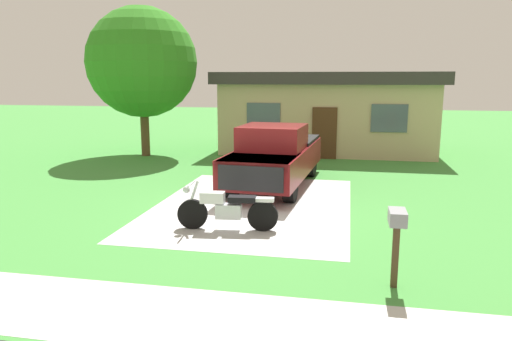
# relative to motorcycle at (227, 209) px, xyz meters

# --- Properties ---
(ground_plane) EXTENTS (80.00, 80.00, 0.00)m
(ground_plane) POSITION_rel_motorcycle_xyz_m (0.17, 2.09, -0.47)
(ground_plane) COLOR #428E3C
(driveway_pad) EXTENTS (4.98, 7.02, 0.01)m
(driveway_pad) POSITION_rel_motorcycle_xyz_m (0.17, 2.09, -0.47)
(driveway_pad) COLOR #BBBBBB
(driveway_pad) RESTS_ON ground
(sidewalk_strip) EXTENTS (36.00, 1.80, 0.01)m
(sidewalk_strip) POSITION_rel_motorcycle_xyz_m (0.17, -3.91, -0.47)
(sidewalk_strip) COLOR beige
(sidewalk_strip) RESTS_ON ground
(motorcycle) EXTENTS (2.21, 0.70, 1.09)m
(motorcycle) POSITION_rel_motorcycle_xyz_m (0.00, 0.00, 0.00)
(motorcycle) COLOR black
(motorcycle) RESTS_ON ground
(pickup_truck) EXTENTS (2.41, 5.75, 1.90)m
(pickup_truck) POSITION_rel_motorcycle_xyz_m (0.39, 4.52, 0.48)
(pickup_truck) COLOR black
(pickup_truck) RESTS_ON ground
(mailbox) EXTENTS (0.26, 0.48, 1.26)m
(mailbox) POSITION_rel_motorcycle_xyz_m (3.34, -2.31, 0.51)
(mailbox) COLOR #4C3823
(mailbox) RESTS_ON ground
(shade_tree) EXTENTS (4.53, 4.53, 6.16)m
(shade_tree) POSITION_rel_motorcycle_xyz_m (-5.94, 9.20, 3.42)
(shade_tree) COLOR brown
(shade_tree) RESTS_ON ground
(neighbor_house) EXTENTS (9.60, 5.60, 3.50)m
(neighbor_house) POSITION_rel_motorcycle_xyz_m (1.58, 12.32, 1.32)
(neighbor_house) COLOR tan
(neighbor_house) RESTS_ON ground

